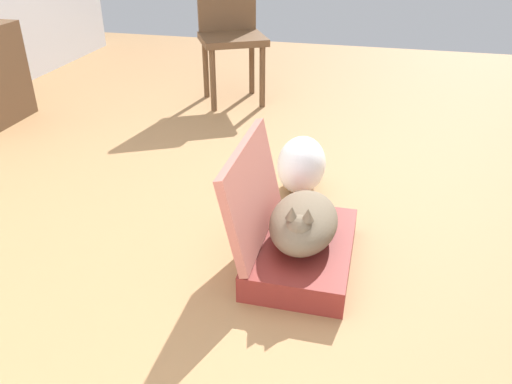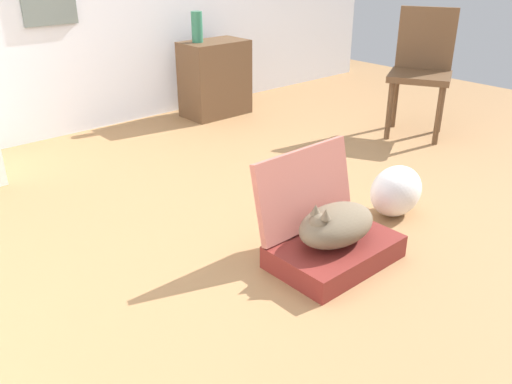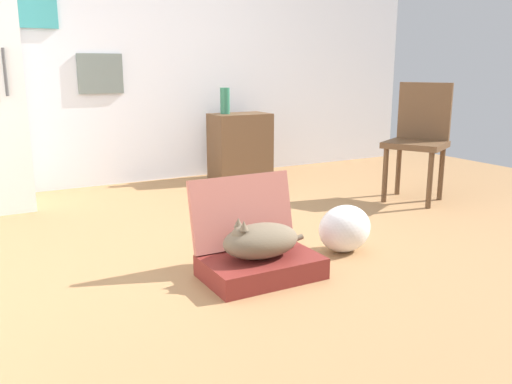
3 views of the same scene
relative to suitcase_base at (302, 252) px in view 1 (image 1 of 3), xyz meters
name	(u,v)px [view 1 (image 1 of 3)]	position (x,y,z in m)	size (l,w,h in m)	color
ground_plane	(196,213)	(0.29, 0.59, -0.06)	(7.68, 7.68, 0.00)	#9E7247
suitcase_base	(302,252)	(0.00, 0.00, 0.00)	(0.63, 0.41, 0.12)	maroon
suitcase_lid	(252,192)	(0.00, 0.22, 0.27)	(0.63, 0.41, 0.04)	#B26356
cat	(303,222)	(-0.01, 0.00, 0.15)	(0.52, 0.28, 0.23)	brown
plastic_bag_white	(301,165)	(0.66, 0.12, 0.09)	(0.35, 0.26, 0.30)	white
chair	(230,28)	(2.06, 0.91, 0.49)	(0.60, 0.62, 1.00)	brown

